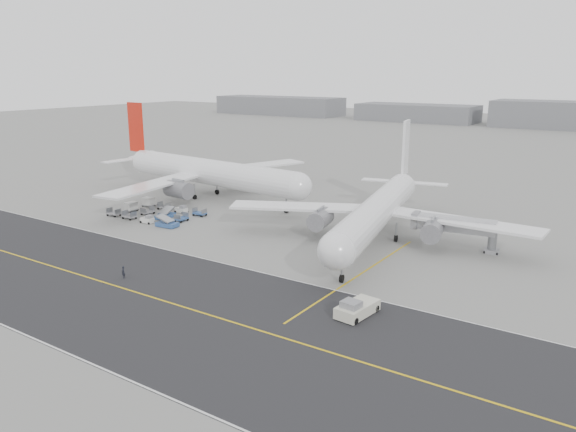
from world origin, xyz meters
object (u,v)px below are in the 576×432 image
Objects in this scene: pushback_tug at (357,308)px; ground_crew_a at (123,272)px; ground_crew_b at (346,304)px; jet_bridge at (455,226)px; airliner_a at (206,172)px; airliner_b at (378,210)px.

ground_crew_a is at bearing -161.30° from pushback_tug.
ground_crew_b is at bearing 37.32° from ground_crew_a.
pushback_tug is 33.98m from jet_bridge.
jet_bridge is at bearing 94.59° from pushback_tug.
airliner_a is 73.09m from pushback_tug.
jet_bridge reaches higher than ground_crew_b.
ground_crew_a reaches higher than ground_crew_b.
airliner_a is at bearing 156.74° from airliner_b.
pushback_tug is (11.50, -30.76, -4.62)m from airliner_b.
ground_crew_b is (32.39, 7.85, -0.04)m from ground_crew_a.
airliner_b is at bearing -95.58° from airliner_a.
airliner_a is 33.91× the size of ground_crew_a.
ground_crew_a is at bearing 11.43° from ground_crew_b.
jet_bridge reaches higher than pushback_tug.
ground_crew_a is (26.37, -47.85, -5.24)m from airliner_a.
airliner_b is at bearing 117.22° from pushback_tug.
airliner_a is 71.28m from ground_crew_b.
airliner_a is 35.65× the size of ground_crew_b.
airliner_b reaches higher than ground_crew_a.
ground_crew_b is at bearing -103.23° from jet_bridge.
airliner_b reaches higher than jet_bridge.
airliner_b is 33.16m from pushback_tug.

